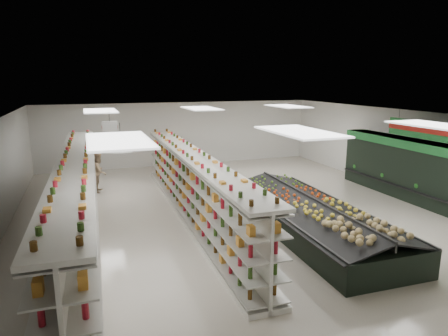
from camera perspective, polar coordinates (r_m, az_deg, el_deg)
name	(u,v)px	position (r m, az deg, el deg)	size (l,w,h in m)	color
floor	(236,211)	(13.51, 1.67, -6.13)	(16.00, 16.00, 0.00)	beige
ceiling	(236,115)	(12.85, 1.76, 7.52)	(14.00, 16.00, 0.02)	white
wall_back	(180,134)	(20.65, -6.30, 4.87)	(14.00, 0.02, 3.20)	white
wall_front	(436,274)	(6.65, 28.04, -13.19)	(14.00, 0.02, 3.20)	white
wall_right	(406,152)	(16.88, 24.51, 2.11)	(0.02, 16.00, 3.20)	white
produce_wall_case	(426,170)	(15.58, 26.92, -0.26)	(0.93, 8.00, 2.20)	black
aisle_sign_near	(121,145)	(10.10, -14.54, 3.19)	(0.52, 0.06, 0.75)	white
aisle_sign_far	(110,127)	(14.05, -16.00, 5.63)	(0.52, 0.06, 0.75)	white
hortifruti_banner	(424,130)	(15.15, 26.69, 4.87)	(0.12, 3.20, 0.95)	#1E7330
gondola_left	(79,204)	(11.63, -20.07, -4.80)	(1.25, 12.70, 2.20)	silver
gondola_center	(192,188)	(12.79, -4.59, -2.80)	(1.07, 11.94, 2.07)	silver
produce_island	(311,216)	(11.89, 12.37, -6.67)	(2.67, 6.97, 1.03)	black
soda_endcap	(173,155)	(19.47, -7.25, 1.82)	(1.41, 1.20, 1.52)	red
shopper_main	(230,210)	(11.04, 0.88, -6.05)	(0.59, 0.39, 1.61)	white
shopper_background	(99,172)	(16.39, -17.45, -0.50)	(0.77, 0.48, 1.58)	tan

